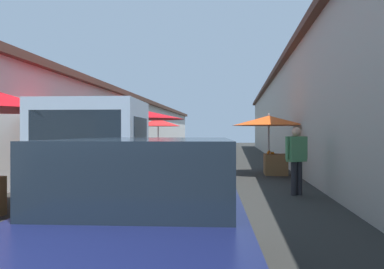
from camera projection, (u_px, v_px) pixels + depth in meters
The scene contains 10 objects.
ground at pixel (192, 170), 15.25m from camera, with size 90.00×90.00×0.00m, color #282826.
building_left_whitewash at pixel (48, 126), 18.34m from camera, with size 49.80×7.50×3.68m.
building_right_concrete at pixel (363, 112), 16.61m from camera, with size 49.80×7.50×4.89m.
fruit_stall_near_right at pixel (158, 129), 18.12m from camera, with size 2.16×2.16×2.29m.
fruit_stall_near_left at pixel (71, 121), 10.30m from camera, with size 2.29×2.29×2.38m.
fruit_stall_far_left at pixel (146, 123), 13.28m from camera, with size 2.83×2.83×2.40m.
fruit_stall_mid_lane at pixel (270, 129), 13.49m from camera, with size 2.65×2.65×2.23m.
hatchback_car at pixel (149, 214), 3.50m from camera, with size 4.00×2.11×1.45m.
delivery_truck at pixel (103, 157), 7.18m from camera, with size 5.00×2.15×2.08m.
vendor_by_crates at pixel (297, 156), 9.00m from camera, with size 0.41×0.58×1.65m.
Camera 1 is at (-1.64, -1.74, 1.50)m, focal length 34.68 mm.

